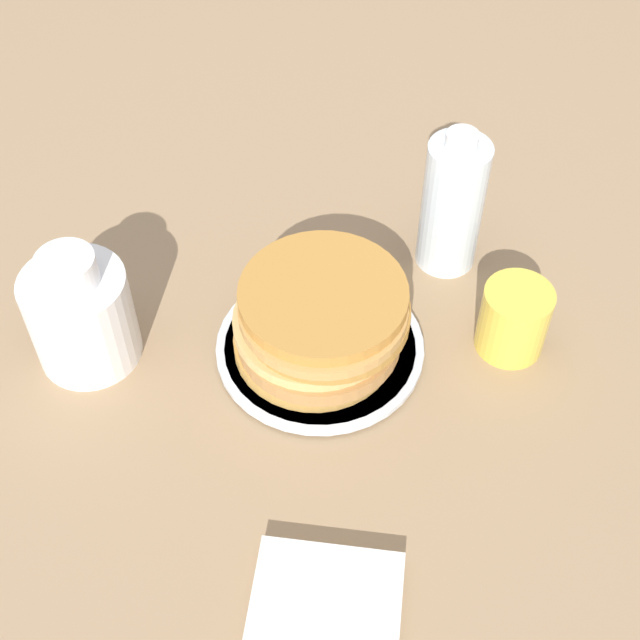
{
  "coord_description": "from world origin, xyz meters",
  "views": [
    {
      "loc": [
        0.61,
        0.22,
        0.77
      ],
      "look_at": [
        0.03,
        0.02,
        0.05
      ],
      "focal_mm": 50.0,
      "sensor_mm": 36.0,
      "label": 1
    }
  ],
  "objects_px": {
    "juice_glass": "(514,319)",
    "cream_jug": "(81,314)",
    "plate": "(320,348)",
    "pancake_stack": "(320,321)",
    "water_bottle_near": "(452,204)"
  },
  "relations": [
    {
      "from": "water_bottle_near",
      "to": "juice_glass",
      "type": "bearing_deg",
      "value": 42.0
    },
    {
      "from": "juice_glass",
      "to": "plate",
      "type": "bearing_deg",
      "value": -68.48
    },
    {
      "from": "plate",
      "to": "pancake_stack",
      "type": "distance_m",
      "value": 0.05
    },
    {
      "from": "plate",
      "to": "water_bottle_near",
      "type": "bearing_deg",
      "value": 152.32
    },
    {
      "from": "juice_glass",
      "to": "water_bottle_near",
      "type": "distance_m",
      "value": 0.15
    },
    {
      "from": "juice_glass",
      "to": "cream_jug",
      "type": "xyz_separation_m",
      "value": [
        0.16,
        -0.44,
        0.02
      ]
    },
    {
      "from": "juice_glass",
      "to": "cream_jug",
      "type": "distance_m",
      "value": 0.46
    },
    {
      "from": "pancake_stack",
      "to": "cream_jug",
      "type": "distance_m",
      "value": 0.25
    },
    {
      "from": "plate",
      "to": "pancake_stack",
      "type": "bearing_deg",
      "value": 19.74
    },
    {
      "from": "cream_jug",
      "to": "pancake_stack",
      "type": "bearing_deg",
      "value": 107.28
    },
    {
      "from": "plate",
      "to": "juice_glass",
      "type": "distance_m",
      "value": 0.21
    },
    {
      "from": "cream_jug",
      "to": "water_bottle_near",
      "type": "relative_size",
      "value": 0.79
    },
    {
      "from": "juice_glass",
      "to": "water_bottle_near",
      "type": "relative_size",
      "value": 0.45
    },
    {
      "from": "plate",
      "to": "cream_jug",
      "type": "bearing_deg",
      "value": -71.74
    },
    {
      "from": "plate",
      "to": "cream_jug",
      "type": "distance_m",
      "value": 0.26
    }
  ]
}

